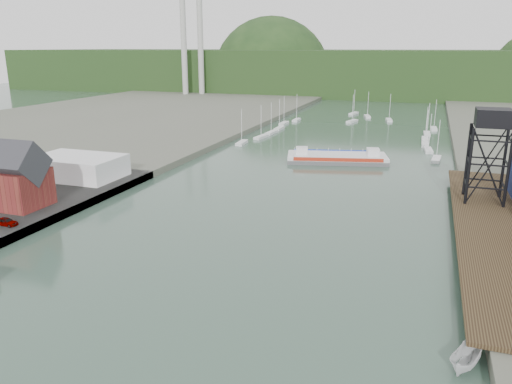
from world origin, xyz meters
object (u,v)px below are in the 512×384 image
Objects in this scene: chain_ferry at (337,158)px; motorboat at (466,360)px; harbor_building at (10,180)px; lift_tower at (492,124)px; car_west_a at (6,222)px.

motorboat is (26.32, -80.96, 0.01)m from chain_ferry.
harbor_building is 0.76× the size of lift_tower.
harbor_building is at bearing -140.98° from chain_ferry.
car_west_a is at bearing -133.26° from chain_ferry.
harbor_building is 82.49m from lift_tower.
lift_tower is 51.63m from motorboat.
chain_ferry reaches higher than car_west_a.
lift_tower is 0.61× the size of chain_ferry.
car_west_a is (6.85, -8.36, -3.85)m from harbor_building.
car_west_a is at bearing -50.69° from harbor_building.
lift_tower is at bearing -61.65° from car_west_a.
motorboat is (71.97, -21.26, -5.05)m from harbor_building.
harbor_building is 2.28× the size of motorboat.
harbor_building is at bearing -160.02° from lift_tower.
harbor_building is 3.25× the size of car_west_a.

